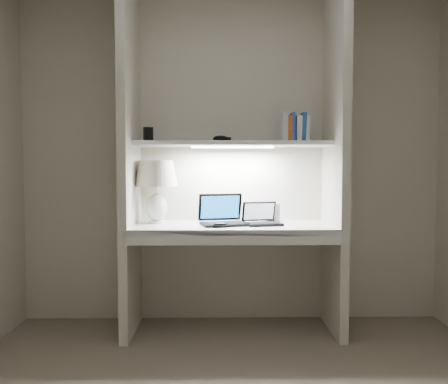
{
  "coord_description": "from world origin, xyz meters",
  "views": [
    {
      "loc": [
        -0.11,
        -1.87,
        1.17
      ],
      "look_at": [
        -0.07,
        1.05,
        1.01
      ],
      "focal_mm": 35.0,
      "sensor_mm": 36.0,
      "label": 1
    }
  ],
  "objects_px": {
    "table_lamp": "(156,181)",
    "speaker": "(272,213)",
    "laptop_main": "(223,217)",
    "laptop_netbook": "(262,219)",
    "book_row": "(294,128)"
  },
  "relations": [
    {
      "from": "table_lamp",
      "to": "speaker",
      "type": "height_order",
      "value": "table_lamp"
    },
    {
      "from": "laptop_main",
      "to": "speaker",
      "type": "relative_size",
      "value": 2.66
    },
    {
      "from": "laptop_netbook",
      "to": "book_row",
      "type": "distance_m",
      "value": 0.71
    },
    {
      "from": "table_lamp",
      "to": "book_row",
      "type": "xyz_separation_m",
      "value": [
        1.01,
        -0.0,
        0.38
      ]
    },
    {
      "from": "laptop_main",
      "to": "speaker",
      "type": "height_order",
      "value": "laptop_main"
    },
    {
      "from": "laptop_main",
      "to": "table_lamp",
      "type": "bearing_deg",
      "value": 156.27
    },
    {
      "from": "table_lamp",
      "to": "laptop_main",
      "type": "distance_m",
      "value": 0.56
    },
    {
      "from": "table_lamp",
      "to": "laptop_main",
      "type": "bearing_deg",
      "value": -9.89
    },
    {
      "from": "table_lamp",
      "to": "book_row",
      "type": "distance_m",
      "value": 1.08
    },
    {
      "from": "laptop_main",
      "to": "book_row",
      "type": "distance_m",
      "value": 0.83
    },
    {
      "from": "table_lamp",
      "to": "laptop_main",
      "type": "height_order",
      "value": "table_lamp"
    },
    {
      "from": "laptop_main",
      "to": "laptop_netbook",
      "type": "bearing_deg",
      "value": -17.62
    },
    {
      "from": "laptop_main",
      "to": "book_row",
      "type": "relative_size",
      "value": 1.81
    },
    {
      "from": "speaker",
      "to": "laptop_netbook",
      "type": "bearing_deg",
      "value": -126.96
    },
    {
      "from": "laptop_main",
      "to": "laptop_netbook",
      "type": "height_order",
      "value": "laptop_main"
    }
  ]
}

